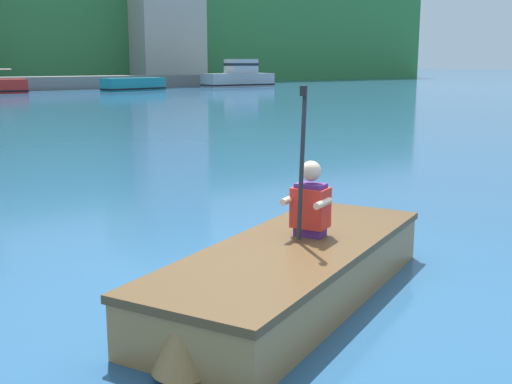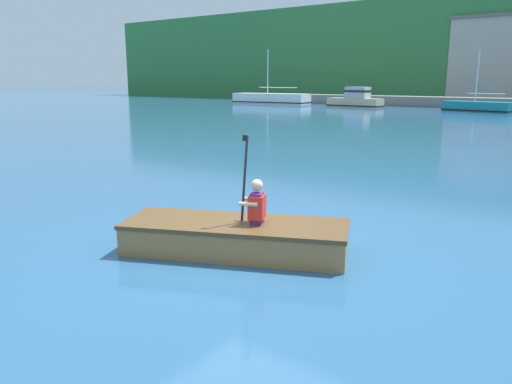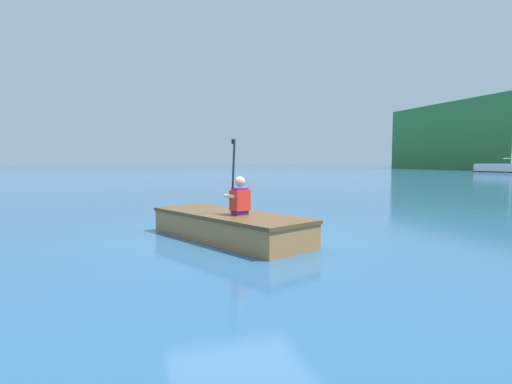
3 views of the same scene
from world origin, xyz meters
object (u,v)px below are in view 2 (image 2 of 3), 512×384
at_px(moored_boat_dock_west_end, 478,107).
at_px(moored_boat_dock_center_far, 271,99).
at_px(person_paddler, 256,204).
at_px(rowboat_foreground, 232,235).
at_px(moored_boat_dock_center_near, 356,100).

height_order(moored_boat_dock_west_end, moored_boat_dock_center_far, moored_boat_dock_center_far).
bearing_deg(moored_boat_dock_center_far, moored_boat_dock_west_end, -4.12).
bearing_deg(person_paddler, moored_boat_dock_west_end, 98.05).
relative_size(rowboat_foreground, person_paddler, 2.70).
bearing_deg(moored_boat_dock_west_end, moored_boat_dock_center_near, 176.20).
height_order(moored_boat_dock_west_end, rowboat_foreground, moored_boat_dock_west_end).
distance_m(moored_boat_dock_west_end, person_paddler, 36.09).
bearing_deg(rowboat_foreground, person_paddler, 23.91).
relative_size(moored_boat_dock_west_end, rowboat_foreground, 1.55).
bearing_deg(moored_boat_dock_west_end, rowboat_foreground, -82.48).
bearing_deg(moored_boat_dock_west_end, person_paddler, -81.95).
xyz_separation_m(moored_boat_dock_center_far, rowboat_foreground, (24.95, -37.33, -0.24)).
bearing_deg(moored_boat_dock_center_near, moored_boat_dock_west_end, -3.80).
distance_m(rowboat_foreground, person_paddler, 0.60).
xyz_separation_m(moored_boat_dock_center_near, person_paddler, (15.55, -36.43, 0.09)).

